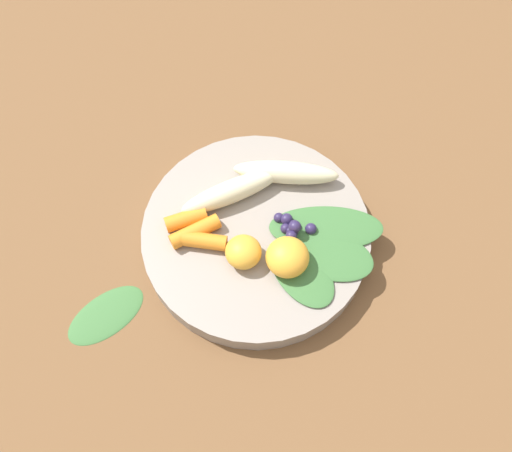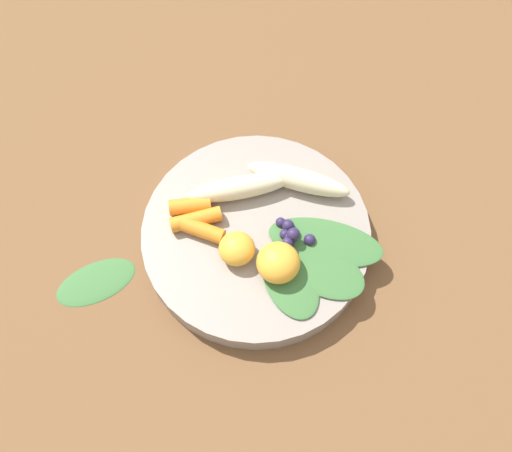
{
  "view_description": "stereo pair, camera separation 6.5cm",
  "coord_description": "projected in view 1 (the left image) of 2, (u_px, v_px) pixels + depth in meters",
  "views": [
    {
      "loc": [
        0.27,
        0.11,
        0.62
      ],
      "look_at": [
        0.0,
        0.0,
        0.04
      ],
      "focal_mm": 39.59,
      "sensor_mm": 36.0,
      "label": 1
    },
    {
      "loc": [
        0.24,
        0.17,
        0.62
      ],
      "look_at": [
        0.0,
        0.0,
        0.04
      ],
      "focal_mm": 39.59,
      "sensor_mm": 36.0,
      "label": 2
    }
  ],
  "objects": [
    {
      "name": "carrot_mid_left",
      "position": [
        195.0,
        231.0,
        0.64
      ],
      "size": [
        0.06,
        0.05,
        0.02
      ],
      "primitive_type": "cylinder",
      "rotation": [
        0.0,
        1.57,
        5.59
      ],
      "color": "orange",
      "rests_on": "bowl"
    },
    {
      "name": "bowl",
      "position": [
        256.0,
        235.0,
        0.67
      ],
      "size": [
        0.27,
        0.27,
        0.03
      ],
      "primitive_type": "cylinder",
      "color": "gray",
      "rests_on": "ground_plane"
    },
    {
      "name": "orange_segment_far",
      "position": [
        244.0,
        252.0,
        0.63
      ],
      "size": [
        0.04,
        0.04,
        0.03
      ],
      "primitive_type": "ellipsoid",
      "color": "#F4A833",
      "rests_on": "bowl"
    },
    {
      "name": "kale_leaf_stray",
      "position": [
        106.0,
        314.0,
        0.64
      ],
      "size": [
        0.11,
        0.09,
        0.01
      ],
      "primitive_type": "ellipsoid",
      "rotation": [
        0.0,
        0.0,
        5.76
      ],
      "color": "#3D7038",
      "rests_on": "ground_plane"
    },
    {
      "name": "kale_leaf_left",
      "position": [
        302.0,
        272.0,
        0.63
      ],
      "size": [
        0.1,
        0.11,
        0.01
      ],
      "primitive_type": "ellipsoid",
      "rotation": [
        0.0,
        0.0,
        7.26
      ],
      "color": "#3D7038",
      "rests_on": "bowl"
    },
    {
      "name": "carrot_mid_right",
      "position": [
        205.0,
        241.0,
        0.64
      ],
      "size": [
        0.03,
        0.05,
        0.02
      ],
      "primitive_type": "cylinder",
      "rotation": [
        0.0,
        1.57,
        4.95
      ],
      "color": "orange",
      "rests_on": "bowl"
    },
    {
      "name": "kale_leaf_right",
      "position": [
        329.0,
        252.0,
        0.64
      ],
      "size": [
        0.07,
        0.11,
        0.01
      ],
      "primitive_type": "ellipsoid",
      "rotation": [
        0.0,
        0.0,
        7.95
      ],
      "color": "#3D7038",
      "rests_on": "bowl"
    },
    {
      "name": "blueberry_pile",
      "position": [
        292.0,
        228.0,
        0.65
      ],
      "size": [
        0.04,
        0.05,
        0.03
      ],
      "color": "#2D234C",
      "rests_on": "bowl"
    },
    {
      "name": "ground_plane",
      "position": [
        256.0,
        241.0,
        0.68
      ],
      "size": [
        2.4,
        2.4,
        0.0
      ],
      "primitive_type": "plane",
      "color": "brown"
    },
    {
      "name": "banana_peeled_right",
      "position": [
        286.0,
        172.0,
        0.67
      ],
      "size": [
        0.06,
        0.13,
        0.03
      ],
      "primitive_type": "ellipsoid",
      "rotation": [
        0.0,
        0.0,
        5.01
      ],
      "color": "beige",
      "rests_on": "bowl"
    },
    {
      "name": "orange_segment_near",
      "position": [
        287.0,
        257.0,
        0.62
      ],
      "size": [
        0.05,
        0.05,
        0.04
      ],
      "primitive_type": "ellipsoid",
      "color": "#F4A833",
      "rests_on": "bowl"
    },
    {
      "name": "banana_peeled_left",
      "position": [
        231.0,
        191.0,
        0.66
      ],
      "size": [
        0.11,
        0.11,
        0.03
      ],
      "primitive_type": "ellipsoid",
      "rotation": [
        0.0,
        0.0,
        5.53
      ],
      "color": "beige",
      "rests_on": "bowl"
    },
    {
      "name": "kale_leaf_rear",
      "position": [
        326.0,
        228.0,
        0.65
      ],
      "size": [
        0.1,
        0.14,
        0.01
      ],
      "primitive_type": "ellipsoid",
      "rotation": [
        0.0,
        0.0,
        8.23
      ],
      "color": "#3D7038",
      "rests_on": "bowl"
    },
    {
      "name": "carrot_front",
      "position": [
        186.0,
        219.0,
        0.65
      ],
      "size": [
        0.05,
        0.05,
        0.02
      ],
      "primitive_type": "cylinder",
      "rotation": [
        0.0,
        1.57,
        5.45
      ],
      "color": "orange",
      "rests_on": "bowl"
    }
  ]
}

